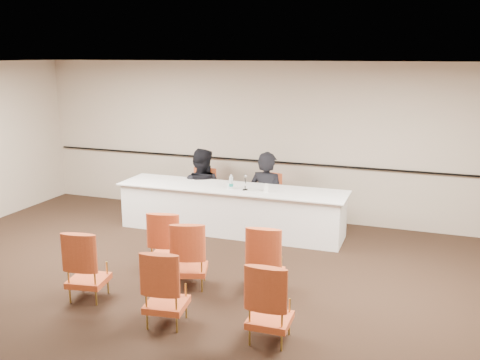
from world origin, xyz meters
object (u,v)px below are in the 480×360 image
(aud_chair_front_mid, at_px, (190,254))
(aud_chair_back_left, at_px, (88,264))
(panelist_second, at_px, (201,195))
(drinking_glass, at_px, (229,186))
(water_bottle, at_px, (231,182))
(aud_chair_back_mid, at_px, (166,286))
(panelist_second_chair, at_px, (201,194))
(aud_chair_front_left, at_px, (167,241))
(aud_chair_front_right, at_px, (266,258))
(panelist_main, at_px, (267,203))
(panel_table, at_px, (231,209))
(coffee_cup, at_px, (266,188))
(panelist_main_chair, at_px, (267,200))
(microphone, at_px, (245,183))
(aud_chair_back_right, at_px, (270,301))

(aud_chair_front_mid, bearing_deg, aud_chair_back_left, -162.45)
(panelist_second, height_order, drinking_glass, panelist_second)
(water_bottle, bearing_deg, aud_chair_back_mid, -82.07)
(panelist_second_chair, height_order, aud_chair_back_mid, same)
(aud_chair_front_left, distance_m, aud_chair_front_right, 1.54)
(panelist_second, bearing_deg, aud_chair_front_left, 101.53)
(panelist_second_chair, height_order, aud_chair_back_left, same)
(panelist_main, relative_size, aud_chair_front_left, 2.04)
(panelist_main, height_order, aud_chair_front_right, panelist_main)
(panel_table, bearing_deg, coffee_cup, -9.60)
(panelist_main_chair, relative_size, aud_chair_back_mid, 1.00)
(panelist_second_chair, relative_size, microphone, 3.79)
(drinking_glass, distance_m, aud_chair_back_mid, 3.38)
(panel_table, relative_size, aud_chair_front_left, 4.33)
(aud_chair_front_right, xyz_separation_m, aud_chair_back_right, (0.42, -1.20, 0.00))
(panel_table, xyz_separation_m, microphone, (0.31, -0.12, 0.54))
(panelist_second_chair, xyz_separation_m, aud_chair_front_right, (2.18, -2.75, 0.00))
(panelist_main, bearing_deg, aud_chair_front_mid, 95.58)
(panelist_main_chair, bearing_deg, drinking_glass, -125.08)
(panel_table, xyz_separation_m, aud_chair_front_right, (1.34, -2.16, 0.06))
(aud_chair_back_right, bearing_deg, aud_chair_front_mid, 143.77)
(panelist_main_chair, height_order, aud_chair_front_mid, same)
(microphone, height_order, water_bottle, same)
(panelist_main_chair, xyz_separation_m, coffee_cup, (0.21, -0.71, 0.42))
(panelist_second_chair, height_order, aud_chair_back_right, same)
(panelist_main, height_order, water_bottle, panelist_main)
(aud_chair_front_mid, distance_m, aud_chair_back_right, 1.76)
(panelist_main_chair, xyz_separation_m, panelist_second, (-1.32, -0.02, -0.01))
(panelist_main, relative_size, water_bottle, 7.78)
(panelist_second_chair, relative_size, aud_chair_front_right, 1.00)
(aud_chair_front_mid, relative_size, aud_chair_back_left, 1.00)
(panelist_second, height_order, aud_chair_back_left, panelist_second)
(panel_table, relative_size, panelist_second, 2.26)
(panelist_main, height_order, coffee_cup, panelist_main)
(panelist_main_chair, relative_size, aud_chair_front_mid, 1.00)
(panelist_second_chair, xyz_separation_m, drinking_glass, (0.85, -0.68, 0.40))
(panelist_second, relative_size, drinking_glass, 18.20)
(coffee_cup, relative_size, aud_chair_back_left, 0.15)
(panelist_second, relative_size, aud_chair_front_left, 1.92)
(panelist_main_chair, xyz_separation_m, water_bottle, (-0.43, -0.71, 0.47))
(panelist_second_chair, relative_size, aud_chair_back_mid, 1.00)
(panelist_second_chair, distance_m, aud_chair_back_left, 3.75)
(panelist_second_chair, bearing_deg, drinking_glass, -39.67)
(panelist_second, height_order, aud_chair_back_mid, panelist_second)
(microphone, distance_m, aud_chair_front_right, 2.34)
(water_bottle, bearing_deg, panelist_main_chair, 58.65)
(aud_chair_front_mid, bearing_deg, coffee_cup, 62.08)
(coffee_cup, height_order, aud_chair_back_right, coffee_cup)
(panelist_main_chair, distance_m, panelist_second_chair, 1.32)
(microphone, xyz_separation_m, aud_chair_front_right, (1.03, -2.05, -0.48))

